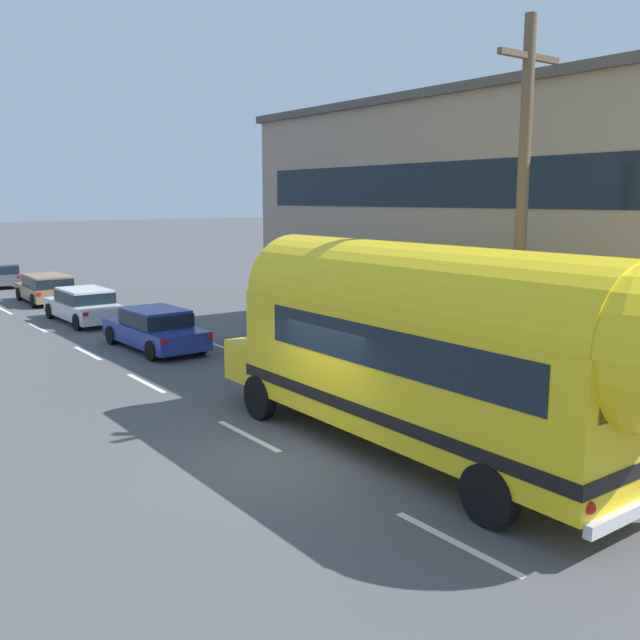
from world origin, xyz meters
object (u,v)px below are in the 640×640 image
painted_bus (435,344)px  car_third (46,287)px  utility_pole (521,224)px  car_second (84,304)px  car_lead (155,327)px

painted_bus → car_third: (0.23, 25.67, -1.52)m
utility_pole → painted_bus: (-2.72, -0.29, -2.12)m
utility_pole → painted_bus: size_ratio=0.76×
utility_pole → car_third: bearing=95.6°
painted_bus → car_second: painted_bus is taller
utility_pole → car_second: (-2.80, 19.02, -3.68)m
car_second → car_third: bearing=87.2°
utility_pole → painted_bus: utility_pole is taller
painted_bus → car_lead: 12.82m
painted_bus → car_third: painted_bus is taller
car_third → painted_bus: bearing=-90.5°
painted_bus → car_third: bearing=89.5°
car_third → car_second: bearing=-92.8°
utility_pole → car_third: (-2.49, 25.39, -3.64)m
painted_bus → car_lead: bearing=89.7°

